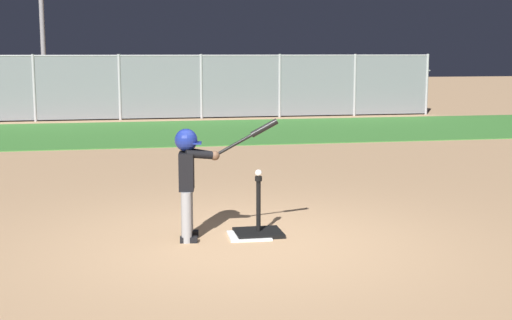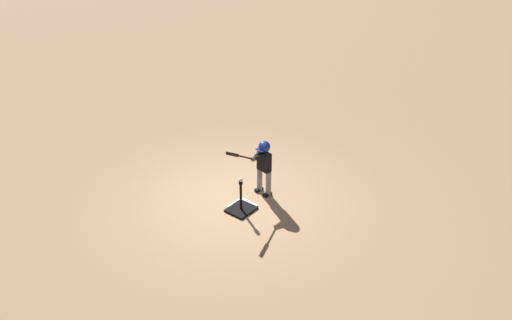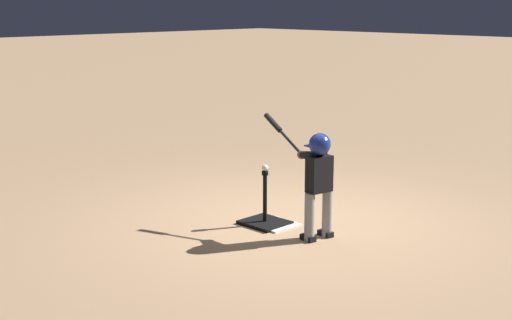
% 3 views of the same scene
% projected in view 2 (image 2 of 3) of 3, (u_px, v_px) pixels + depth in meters
% --- Properties ---
extents(ground_plane, '(90.00, 90.00, 0.00)m').
position_uv_depth(ground_plane, '(234.00, 200.00, 9.96)').
color(ground_plane, tan).
extents(home_plate, '(0.46, 0.46, 0.02)m').
position_uv_depth(home_plate, '(242.00, 206.00, 9.74)').
color(home_plate, white).
rests_on(home_plate, ground_plane).
extents(batting_tee, '(0.50, 0.45, 0.64)m').
position_uv_depth(batting_tee, '(241.00, 207.00, 9.60)').
color(batting_tee, black).
rests_on(batting_tee, ground_plane).
extents(batter_child, '(1.07, 0.38, 1.28)m').
position_uv_depth(batter_child, '(263.00, 161.00, 9.81)').
color(batter_child, gray).
rests_on(batter_child, ground_plane).
extents(baseball, '(0.07, 0.07, 0.07)m').
position_uv_depth(baseball, '(241.00, 180.00, 9.31)').
color(baseball, white).
rests_on(baseball, batting_tee).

